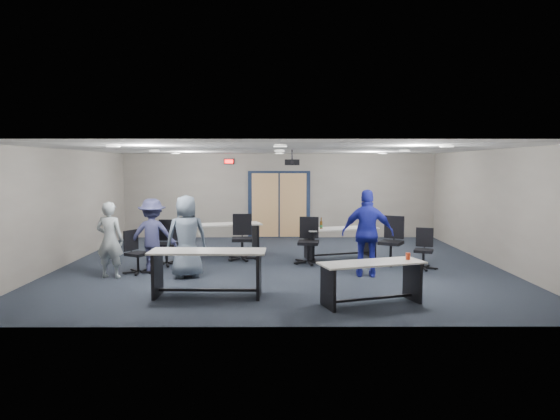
{
  "coord_description": "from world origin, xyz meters",
  "views": [
    {
      "loc": [
        -0.04,
        -11.53,
        2.33
      ],
      "look_at": [
        0.01,
        -0.3,
        1.32
      ],
      "focal_mm": 32.0,
      "sensor_mm": 36.0,
      "label": 1
    }
  ],
  "objects_px": {
    "chair_back_b": "(242,237)",
    "person_navy": "(368,233)",
    "table_front_left": "(208,265)",
    "chair_back_c": "(308,241)",
    "table_back_right": "(340,237)",
    "person_back": "(152,235)",
    "table_front_right": "(372,275)",
    "table_back_left": "(221,234)",
    "chair_loose_right": "(424,249)",
    "chair_loose_left": "(138,252)",
    "person_plaid": "(187,236)",
    "person_gray": "(110,240)",
    "chair_back_a": "(166,243)",
    "chair_back_d": "(391,241)"
  },
  "relations": [
    {
      "from": "chair_back_b",
      "to": "chair_back_a",
      "type": "bearing_deg",
      "value": -163.45
    },
    {
      "from": "table_front_left",
      "to": "chair_back_d",
      "type": "relative_size",
      "value": 1.82
    },
    {
      "from": "chair_back_c",
      "to": "person_back",
      "type": "distance_m",
      "value": 3.59
    },
    {
      "from": "table_back_right",
      "to": "chair_back_a",
      "type": "distance_m",
      "value": 4.26
    },
    {
      "from": "table_front_right",
      "to": "chair_back_b",
      "type": "xyz_separation_m",
      "value": [
        -2.46,
        3.95,
        0.07
      ]
    },
    {
      "from": "chair_back_a",
      "to": "chair_loose_left",
      "type": "xyz_separation_m",
      "value": [
        -0.42,
        -0.89,
        -0.06
      ]
    },
    {
      "from": "person_gray",
      "to": "person_back",
      "type": "relative_size",
      "value": 0.99
    },
    {
      "from": "table_front_left",
      "to": "chair_back_a",
      "type": "distance_m",
      "value": 3.11
    },
    {
      "from": "table_front_right",
      "to": "person_plaid",
      "type": "bearing_deg",
      "value": 131.84
    },
    {
      "from": "table_front_left",
      "to": "chair_back_c",
      "type": "height_order",
      "value": "chair_back_c"
    },
    {
      "from": "person_plaid",
      "to": "person_navy",
      "type": "xyz_separation_m",
      "value": [
        3.77,
        0.07,
        0.05
      ]
    },
    {
      "from": "table_back_right",
      "to": "person_navy",
      "type": "xyz_separation_m",
      "value": [
        0.31,
        -2.08,
        0.39
      ]
    },
    {
      "from": "person_back",
      "to": "person_gray",
      "type": "bearing_deg",
      "value": 37.24
    },
    {
      "from": "table_front_right",
      "to": "table_back_right",
      "type": "bearing_deg",
      "value": 72.58
    },
    {
      "from": "table_front_left",
      "to": "chair_back_b",
      "type": "xyz_separation_m",
      "value": [
        0.37,
        3.43,
        -0.0
      ]
    },
    {
      "from": "chair_back_c",
      "to": "table_back_left",
      "type": "bearing_deg",
      "value": 162.06
    },
    {
      "from": "chair_back_c",
      "to": "person_navy",
      "type": "relative_size",
      "value": 0.6
    },
    {
      "from": "chair_back_d",
      "to": "person_back",
      "type": "height_order",
      "value": "person_back"
    },
    {
      "from": "chair_back_d",
      "to": "person_gray",
      "type": "height_order",
      "value": "person_gray"
    },
    {
      "from": "chair_back_c",
      "to": "person_plaid",
      "type": "xyz_separation_m",
      "value": [
        -2.62,
        -1.44,
        0.31
      ]
    },
    {
      "from": "person_back",
      "to": "table_front_right",
      "type": "bearing_deg",
      "value": 142.97
    },
    {
      "from": "table_back_left",
      "to": "chair_back_d",
      "type": "bearing_deg",
      "value": -31.95
    },
    {
      "from": "table_front_left",
      "to": "person_back",
      "type": "distance_m",
      "value": 2.63
    },
    {
      "from": "chair_loose_right",
      "to": "person_plaid",
      "type": "relative_size",
      "value": 0.53
    },
    {
      "from": "table_back_left",
      "to": "chair_back_a",
      "type": "height_order",
      "value": "chair_back_a"
    },
    {
      "from": "table_back_left",
      "to": "chair_back_b",
      "type": "height_order",
      "value": "chair_back_b"
    },
    {
      "from": "table_front_right",
      "to": "chair_loose_left",
      "type": "height_order",
      "value": "chair_loose_left"
    },
    {
      "from": "table_front_left",
      "to": "chair_back_b",
      "type": "bearing_deg",
      "value": 85.43
    },
    {
      "from": "chair_back_b",
      "to": "person_plaid",
      "type": "relative_size",
      "value": 0.65
    },
    {
      "from": "table_back_right",
      "to": "person_back",
      "type": "xyz_separation_m",
      "value": [
        -4.32,
        -1.54,
        0.27
      ]
    },
    {
      "from": "person_plaid",
      "to": "person_back",
      "type": "relative_size",
      "value": 1.07
    },
    {
      "from": "chair_back_b",
      "to": "person_gray",
      "type": "relative_size",
      "value": 0.71
    },
    {
      "from": "chair_back_c",
      "to": "chair_back_d",
      "type": "height_order",
      "value": "chair_back_d"
    },
    {
      "from": "chair_back_c",
      "to": "chair_loose_left",
      "type": "bearing_deg",
      "value": -156.43
    },
    {
      "from": "chair_back_a",
      "to": "person_navy",
      "type": "xyz_separation_m",
      "value": [
        4.48,
        -1.2,
        0.39
      ]
    },
    {
      "from": "person_gray",
      "to": "person_back",
      "type": "xyz_separation_m",
      "value": [
        0.71,
        0.66,
        0.01
      ]
    },
    {
      "from": "person_navy",
      "to": "person_back",
      "type": "bearing_deg",
      "value": 1.13
    },
    {
      "from": "table_front_right",
      "to": "person_back",
      "type": "height_order",
      "value": "person_back"
    },
    {
      "from": "chair_loose_right",
      "to": "person_gray",
      "type": "bearing_deg",
      "value": -151.94
    },
    {
      "from": "chair_loose_left",
      "to": "person_plaid",
      "type": "xyz_separation_m",
      "value": [
        1.13,
        -0.37,
        0.39
      ]
    },
    {
      "from": "table_front_left",
      "to": "chair_loose_left",
      "type": "height_order",
      "value": "chair_loose_left"
    },
    {
      "from": "person_gray",
      "to": "person_navy",
      "type": "height_order",
      "value": "person_navy"
    },
    {
      "from": "chair_back_b",
      "to": "person_navy",
      "type": "bearing_deg",
      "value": -37.27
    },
    {
      "from": "table_back_right",
      "to": "chair_back_b",
      "type": "xyz_separation_m",
      "value": [
        -2.44,
        -0.25,
        0.03
      ]
    },
    {
      "from": "chair_loose_left",
      "to": "person_gray",
      "type": "height_order",
      "value": "person_gray"
    },
    {
      "from": "chair_loose_right",
      "to": "person_plaid",
      "type": "bearing_deg",
      "value": -150.33
    },
    {
      "from": "table_front_left",
      "to": "chair_loose_left",
      "type": "distance_m",
      "value": 2.6
    },
    {
      "from": "table_back_right",
      "to": "chair_loose_right",
      "type": "relative_size",
      "value": 2.17
    },
    {
      "from": "table_front_right",
      "to": "chair_loose_right",
      "type": "height_order",
      "value": "chair_loose_right"
    },
    {
      "from": "table_front_left",
      "to": "table_front_right",
      "type": "distance_m",
      "value": 2.87
    }
  ]
}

